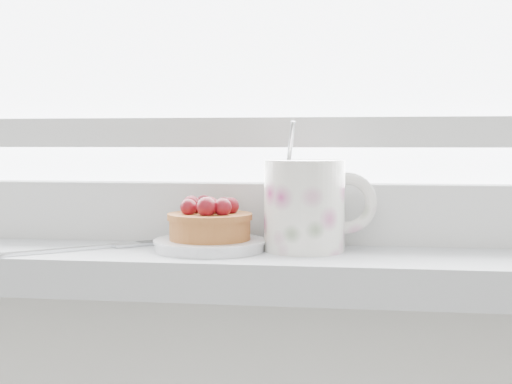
% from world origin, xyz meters
% --- Properties ---
extents(saucer, '(0.12, 0.12, 0.01)m').
position_xyz_m(saucer, '(-0.00, 1.89, 0.95)').
color(saucer, white).
rests_on(saucer, windowsill).
extents(raspberry_tart, '(0.09, 0.09, 0.05)m').
position_xyz_m(raspberry_tart, '(-0.00, 1.89, 0.97)').
color(raspberry_tart, brown).
rests_on(raspberry_tart, saucer).
extents(floral_mug, '(0.14, 0.11, 0.14)m').
position_xyz_m(floral_mug, '(0.10, 1.90, 0.99)').
color(floral_mug, white).
rests_on(floral_mug, windowsill).
extents(fork, '(0.17, 0.15, 0.00)m').
position_xyz_m(fork, '(-0.15, 1.87, 0.94)').
color(fork, silver).
rests_on(fork, windowsill).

